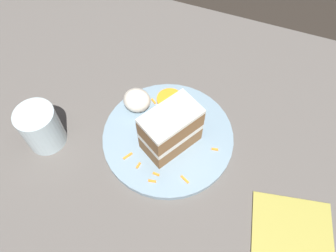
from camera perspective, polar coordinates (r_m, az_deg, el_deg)
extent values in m
plane|color=black|center=(0.73, 4.12, -3.05)|extent=(6.00, 6.00, 0.00)
cube|color=#56514C|center=(0.71, 4.18, -2.53)|extent=(1.33, 0.82, 0.03)
cylinder|color=gray|center=(0.69, 0.00, -1.85)|extent=(0.28, 0.28, 0.01)
cube|color=brown|center=(0.66, 0.46, -2.03)|extent=(0.11, 0.13, 0.04)
cube|color=silver|center=(0.64, 0.48, -0.82)|extent=(0.11, 0.13, 0.01)
cube|color=brown|center=(0.62, 0.49, 0.48)|extent=(0.11, 0.13, 0.04)
cube|color=silver|center=(0.60, 0.51, 1.72)|extent=(0.11, 0.13, 0.01)
ellipsoid|color=silver|center=(0.71, -5.44, 4.49)|extent=(0.06, 0.05, 0.05)
cylinder|color=orange|center=(0.74, 0.33, 4.69)|extent=(0.06, 0.06, 0.01)
cube|color=orange|center=(0.68, 8.17, -4.03)|extent=(0.01, 0.01, 0.00)
cube|color=orange|center=(0.66, -5.18, -6.84)|extent=(0.01, 0.01, 0.00)
cube|color=orange|center=(0.72, 2.82, 2.92)|extent=(0.03, 0.01, 0.00)
cube|color=orange|center=(0.65, -2.09, -8.37)|extent=(0.01, 0.00, 0.00)
cube|color=orange|center=(0.64, -2.79, -9.56)|extent=(0.02, 0.01, 0.00)
cube|color=orange|center=(0.73, 3.04, 3.93)|extent=(0.01, 0.02, 0.00)
cube|color=orange|center=(0.74, -2.54, 4.34)|extent=(0.02, 0.01, 0.00)
cube|color=orange|center=(0.64, 2.94, -9.27)|extent=(0.02, 0.01, 0.00)
cube|color=orange|center=(0.67, -7.04, -5.19)|extent=(0.01, 0.02, 0.00)
cylinder|color=silver|center=(0.70, -21.23, -0.25)|extent=(0.08, 0.08, 0.10)
cylinder|color=silver|center=(0.73, -20.47, -1.54)|extent=(0.07, 0.07, 0.03)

